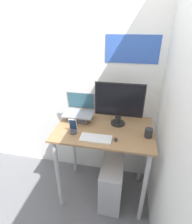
% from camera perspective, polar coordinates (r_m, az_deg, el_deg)
% --- Properties ---
extents(ground_plane, '(12.00, 12.00, 0.00)m').
position_cam_1_polar(ground_plane, '(2.29, 0.66, -30.56)').
color(ground_plane, slate).
extents(wall_back, '(6.00, 0.06, 2.60)m').
position_cam_1_polar(wall_back, '(2.04, 4.75, 9.16)').
color(wall_back, white).
rests_on(wall_back, ground_plane).
extents(wall_side_right, '(0.05, 6.00, 2.60)m').
position_cam_1_polar(wall_side_right, '(1.40, 25.29, -2.54)').
color(wall_side_right, white).
rests_on(wall_side_right, ground_plane).
extents(desk, '(1.00, 0.65, 0.96)m').
position_cam_1_polar(desk, '(1.93, 2.60, -9.91)').
color(desk, '#936D47').
rests_on(desk, ground_plane).
extents(laptop, '(0.33, 0.25, 0.30)m').
position_cam_1_polar(laptop, '(1.94, -5.57, -0.44)').
color(laptop, '#4C4C51').
rests_on(laptop, desk).
extents(monitor, '(0.50, 0.15, 0.46)m').
position_cam_1_polar(monitor, '(1.80, 7.52, 2.55)').
color(monitor, black).
rests_on(monitor, desk).
extents(keyboard, '(0.30, 0.13, 0.02)m').
position_cam_1_polar(keyboard, '(1.66, -0.03, -8.55)').
color(keyboard, white).
rests_on(keyboard, desk).
extents(mouse, '(0.03, 0.05, 0.02)m').
position_cam_1_polar(mouse, '(1.65, 6.47, -8.89)').
color(mouse, '#262626').
rests_on(mouse, desk).
extents(cell_phone, '(0.08, 0.07, 0.15)m').
position_cam_1_polar(cell_phone, '(1.74, -7.51, -5.48)').
color(cell_phone, '#4C4C51').
rests_on(cell_phone, desk).
extents(computer_tower, '(0.24, 0.46, 0.56)m').
position_cam_1_polar(computer_tower, '(2.18, 5.08, -22.06)').
color(computer_tower, silver).
rests_on(computer_tower, ground_plane).
extents(mug, '(0.07, 0.07, 0.09)m').
position_cam_1_polar(mug, '(1.74, 16.79, -6.55)').
color(mug, '#262628').
rests_on(mug, desk).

